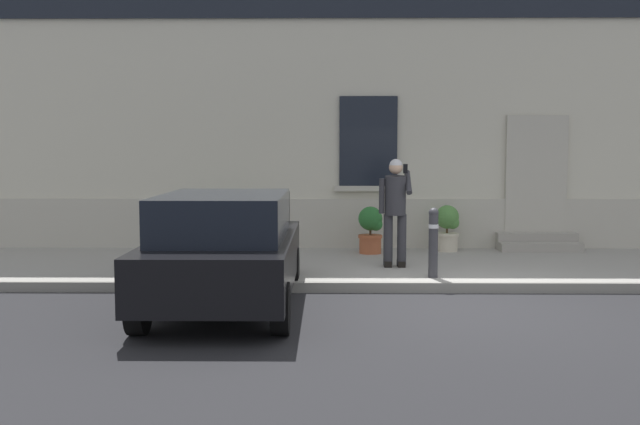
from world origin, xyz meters
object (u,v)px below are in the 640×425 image
hatchback_car_black (226,248)px  person_on_phone (395,206)px  planter_olive (224,227)px  planter_terracotta (371,229)px  planter_cream (447,227)px  bollard_near_person (433,240)px

hatchback_car_black → person_on_phone: (2.41, 2.40, 0.36)m
person_on_phone → planter_olive: person_on_phone is taller
person_on_phone → planter_olive: (-3.00, 1.73, -0.55)m
person_on_phone → planter_terracotta: 1.69m
planter_olive → planter_cream: same height
planter_olive → planter_terracotta: 2.71m
planter_olive → planter_terracotta: same height
hatchback_car_black → bollard_near_person: hatchback_car_black is taller
bollard_near_person → person_on_phone: bearing=117.7°
planter_terracotta → planter_cream: bearing=12.0°
hatchback_car_black → planter_terracotta: hatchback_car_black is taller
planter_terracotta → planter_cream: 1.48m
person_on_phone → planter_cream: 2.27m
planter_terracotta → hatchback_car_black: bearing=-117.9°
bollard_near_person → planter_terracotta: bollard_near_person is taller
planter_cream → planter_terracotta: bearing=-168.0°
person_on_phone → planter_olive: size_ratio=2.04×
bollard_near_person → planter_olive: bollard_near_person is taller
bollard_near_person → planter_cream: bollard_near_person is taller
bollard_near_person → person_on_phone: size_ratio=0.60×
person_on_phone → planter_cream: person_on_phone is taller
hatchback_car_black → person_on_phone: 3.42m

